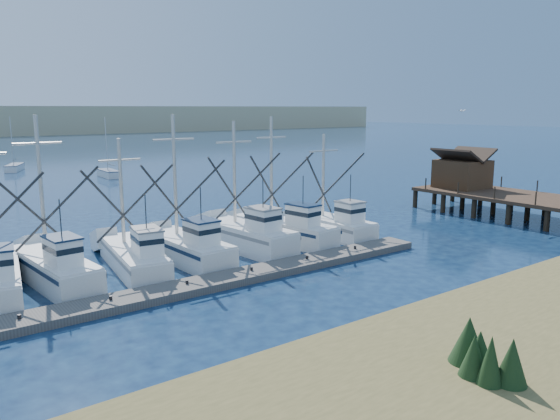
% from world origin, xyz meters
% --- Properties ---
extents(ground, '(500.00, 500.00, 0.00)m').
position_xyz_m(ground, '(0.00, 0.00, 0.00)').
color(ground, '#0C1B37').
rests_on(ground, ground).
extents(shore_bank, '(40.00, 10.00, 1.60)m').
position_xyz_m(shore_bank, '(-8.00, -10.00, 0.80)').
color(shore_bank, '#4C422D').
rests_on(shore_bank, ground).
extents(floating_dock, '(30.66, 2.17, 0.41)m').
position_xyz_m(floating_dock, '(-9.17, 6.06, 0.20)').
color(floating_dock, '#57534D').
rests_on(floating_dock, ground).
extents(timber_pier, '(7.00, 20.00, 8.00)m').
position_xyz_m(timber_pier, '(21.50, 8.46, 2.57)').
color(timber_pier, black).
rests_on(timber_pier, ground).
extents(trawler_fleet, '(29.06, 8.74, 9.02)m').
position_xyz_m(trawler_fleet, '(-8.86, 10.96, 0.94)').
color(trawler_fleet, white).
rests_on(trawler_fleet, ground).
extents(sailboat_near, '(1.89, 5.36, 8.10)m').
position_xyz_m(sailboat_near, '(3.18, 55.27, 0.50)').
color(sailboat_near, white).
rests_on(sailboat_near, ground).
extents(sailboat_far, '(3.81, 6.01, 8.10)m').
position_xyz_m(sailboat_far, '(-5.58, 71.26, 0.50)').
color(sailboat_far, white).
rests_on(sailboat_far, ground).
extents(flying_gull, '(1.14, 0.21, 0.21)m').
position_xyz_m(flying_gull, '(19.21, 10.88, 9.12)').
color(flying_gull, white).
rests_on(flying_gull, ground).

